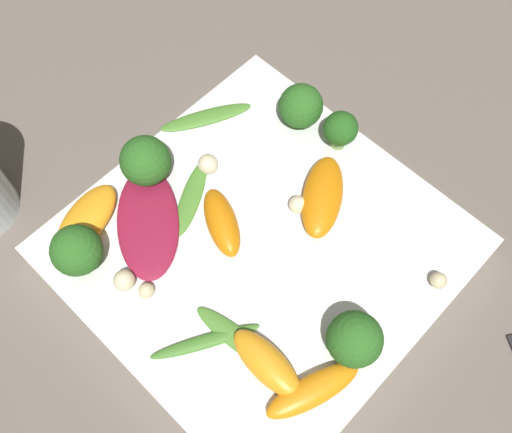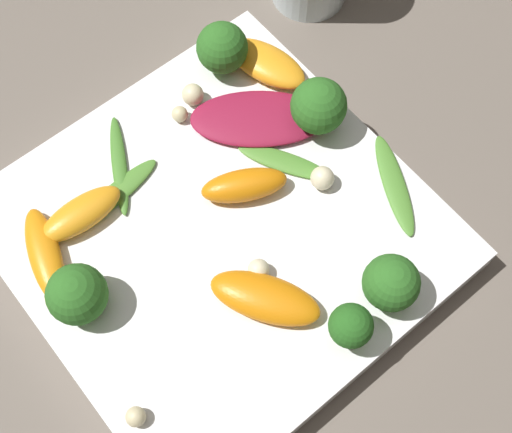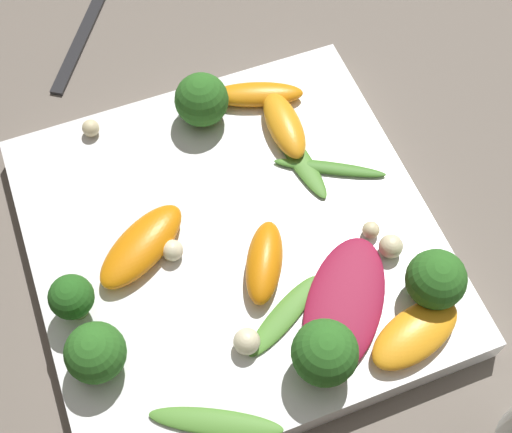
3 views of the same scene
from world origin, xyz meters
name	(u,v)px [view 3 (image 3 of 3)]	position (x,y,z in m)	size (l,w,h in m)	color
ground_plane	(234,251)	(0.00, 0.00, 0.00)	(2.40, 2.40, 0.00)	#6B6056
plate	(234,243)	(0.00, 0.00, 0.01)	(0.28, 0.28, 0.03)	white
fork	(94,9)	(-0.28, -0.04, 0.00)	(0.14, 0.10, 0.01)	#262628
radicchio_leaf_0	(344,304)	(0.08, 0.05, 0.03)	(0.11, 0.11, 0.01)	maroon
orange_segment_0	(264,262)	(0.03, 0.01, 0.04)	(0.07, 0.05, 0.02)	orange
orange_segment_1	(142,246)	(-0.01, -0.06, 0.03)	(0.07, 0.08, 0.02)	orange
orange_segment_2	(284,125)	(-0.07, 0.07, 0.03)	(0.07, 0.03, 0.02)	orange
orange_segment_3	(415,334)	(0.12, 0.09, 0.03)	(0.05, 0.08, 0.02)	orange
orange_segment_4	(256,94)	(-0.11, 0.06, 0.03)	(0.05, 0.08, 0.01)	orange
broccoli_floret_0	(95,353)	(0.06, -0.11, 0.05)	(0.04, 0.04, 0.04)	#7A9E51
broccoli_floret_1	(202,100)	(-0.11, 0.01, 0.05)	(0.04, 0.04, 0.04)	#84AD5B
broccoli_floret_2	(72,298)	(0.02, -0.12, 0.05)	(0.03, 0.03, 0.04)	#84AD5B
broccoli_floret_3	(325,353)	(0.11, 0.02, 0.05)	(0.04, 0.04, 0.05)	#84AD5B
broccoli_floret_4	(436,280)	(0.09, 0.11, 0.05)	(0.04, 0.04, 0.04)	#84AD5B
arugula_sprig_0	(330,168)	(-0.03, 0.09, 0.03)	(0.05, 0.08, 0.01)	#47842D
arugula_sprig_1	(216,422)	(0.12, -0.06, 0.03)	(0.05, 0.08, 0.00)	#518E33
arugula_sprig_2	(298,157)	(-0.04, 0.07, 0.03)	(0.08, 0.03, 0.00)	#518E33
arugula_sprig_3	(284,315)	(0.07, 0.01, 0.03)	(0.05, 0.07, 0.00)	#518E33
macadamia_nut_0	(247,341)	(0.08, -0.02, 0.03)	(0.02, 0.02, 0.02)	beige
macadamia_nut_1	(391,246)	(0.05, 0.10, 0.03)	(0.02, 0.02, 0.02)	beige
macadamia_nut_2	(371,230)	(0.03, 0.09, 0.03)	(0.01, 0.01, 0.01)	beige
macadamia_nut_3	(174,255)	(0.00, -0.04, 0.03)	(0.02, 0.02, 0.02)	beige
macadamia_nut_4	(91,128)	(-0.12, -0.07, 0.03)	(0.01, 0.01, 0.01)	beige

